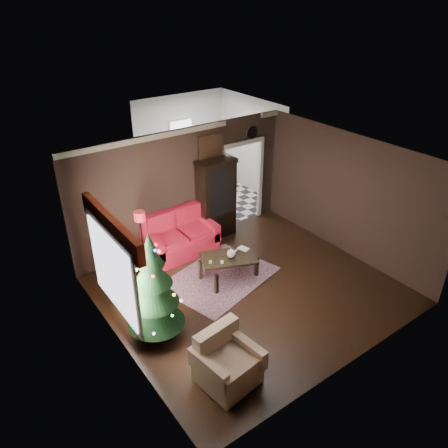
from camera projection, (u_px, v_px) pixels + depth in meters
floor at (250, 290)px, 8.84m from camera, size 5.50×5.50×0.00m
ceiling at (254, 161)px, 7.50m from camera, size 5.50×5.50×0.00m
wall_back at (184, 188)px, 9.95m from camera, size 5.50×0.00×5.50m
wall_front at (358, 299)px, 6.39m from camera, size 5.50×0.00×5.50m
wall_left at (116, 282)px, 6.76m from camera, size 0.00×5.50×5.50m
wall_right at (348, 195)px, 9.58m from camera, size 0.00×5.50×5.50m
doorway at (241, 184)px, 10.99m from camera, size 1.10×0.10×2.10m
left_window at (113, 272)px, 6.90m from camera, size 0.05×1.60×1.40m
valance at (111, 226)px, 6.55m from camera, size 0.12×2.10×0.35m
kitchen_floor at (209, 201)px, 12.56m from camera, size 3.00×3.00×0.00m
kitchen_window at (181, 132)px, 12.77m from camera, size 0.70×0.06×0.70m
rug at (220, 277)px, 9.22m from camera, size 2.59×2.15×0.01m
loveseat at (181, 234)px, 9.86m from camera, size 1.70×0.90×1.00m
curio_cabinet at (216, 200)px, 10.38m from camera, size 0.90×0.45×1.90m
floor_lamp at (142, 243)px, 8.88m from camera, size 0.28×0.28×1.45m
christmas_tree at (153, 287)px, 7.22m from camera, size 1.33×1.33×1.94m
armchair at (228, 360)px, 6.57m from camera, size 0.96×0.96×0.87m
coffee_table at (229, 267)px, 9.10m from camera, size 1.31×1.07×0.51m
teapot at (231, 253)px, 8.92m from camera, size 0.21×0.21×0.19m
cup_a at (210, 262)px, 8.77m from camera, size 0.07×0.07×0.05m
cup_b at (222, 262)px, 8.76m from camera, size 0.07×0.07×0.05m
book at (241, 246)px, 9.14m from camera, size 0.17×0.06×0.23m
wall_clock at (252, 132)px, 10.44m from camera, size 0.32×0.32×0.06m
painting at (211, 147)px, 9.89m from camera, size 0.62×0.05×0.52m
kitchen_counter at (187, 174)px, 13.20m from camera, size 1.80×0.60×0.90m
kitchen_table at (206, 195)px, 12.01m from camera, size 0.70×0.70×0.75m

